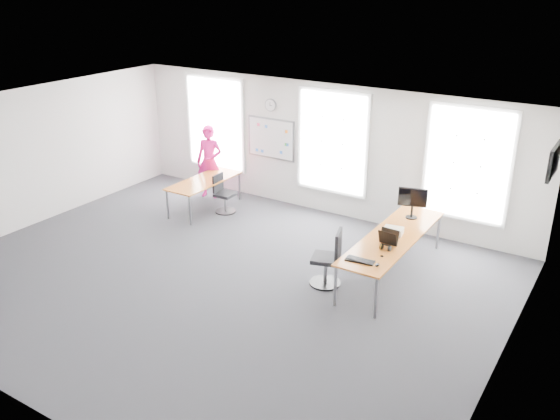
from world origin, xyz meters
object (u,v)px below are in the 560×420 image
Objects in this scene: chair_left at (223,196)px; monitor at (413,200)px; desk_left at (204,183)px; headphones at (385,247)px; chair_right at (329,261)px; desk_right at (393,239)px; person at (209,162)px; keyboard at (360,261)px.

chair_left is 4.55m from monitor.
headphones is (5.09, -1.33, 0.17)m from desk_left.
desk_right is at bearing 122.56° from chair_right.
person is 3.71× the size of keyboard.
chair_right is 1.17× the size of chair_left.
chair_right is 0.84m from keyboard.
monitor reaches higher than desk_right.
monitor is at bearing 110.85° from headphones.
desk_left is 4.98m from monitor.
person is (-5.41, 1.46, 0.17)m from desk_right.
chair_right is (4.19, -1.67, -0.19)m from desk_left.
person is 2.91× the size of monitor.
chair_right reaches higher than chair_left.
monitor reaches higher than chair_right.
person is at bearing 145.25° from keyboard.
keyboard reaches higher than desk_right.
monitor is at bearing 141.05° from chair_right.
desk_right is 16.76× the size of headphones.
headphones reaches higher than desk_left.
chair_right is at bearing -143.65° from headphones.
monitor is at bearing -91.23° from chair_left.
desk_right is 4.60m from chair_left.
chair_right is at bearing -118.82° from chair_left.
person reaches higher than chair_left.
chair_right is at bearing 150.33° from keyboard.
chair_right is 0.59× the size of person.
monitor is (-0.14, 1.60, 0.32)m from headphones.
person is (-4.61, 2.41, 0.44)m from chair_right.
keyboard is 2.54× the size of headphones.
keyboard is 0.65m from headphones.
headphones is at bearing 65.51° from keyboard.
monitor is at bearing 91.96° from desk_right.
desk_right is 5.60m from person.
desk_left is at bearing -129.10° from chair_right.
chair_left reaches higher than desk_left.
keyboard is (-0.08, -1.24, 0.06)m from desk_right.
chair_right is 1.03m from headphones.
chair_left is at bearing 178.84° from headphones.
monitor is (0.76, 1.93, 0.69)m from chair_right.
person is 5.97m from keyboard.
desk_left is 2.18× the size of chair_left.
monitor is (5.37, -0.47, 0.25)m from person.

